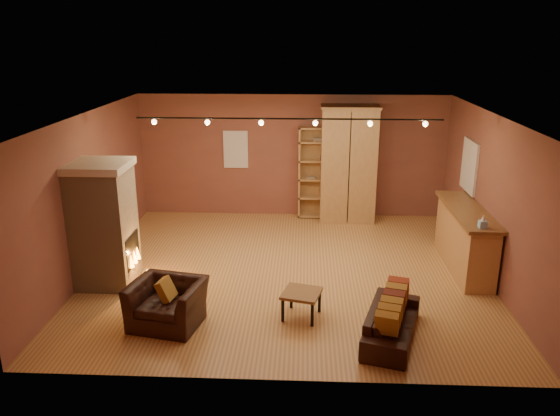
# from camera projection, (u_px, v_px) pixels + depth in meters

# --- Properties ---
(floor) EXTENTS (7.00, 7.00, 0.00)m
(floor) POSITION_uv_depth(u_px,v_px,m) (287.00, 271.00, 9.86)
(floor) COLOR #A36F39
(floor) RESTS_ON ground
(ceiling) EXTENTS (7.00, 7.00, 0.00)m
(ceiling) POSITION_uv_depth(u_px,v_px,m) (288.00, 116.00, 8.99)
(ceiling) COLOR brown
(ceiling) RESTS_ON back_wall
(back_wall) EXTENTS (7.00, 0.02, 2.80)m
(back_wall) POSITION_uv_depth(u_px,v_px,m) (292.00, 156.00, 12.51)
(back_wall) COLOR brown
(back_wall) RESTS_ON floor
(left_wall) EXTENTS (0.02, 6.50, 2.80)m
(left_wall) POSITION_uv_depth(u_px,v_px,m) (89.00, 194.00, 9.58)
(left_wall) COLOR brown
(left_wall) RESTS_ON floor
(right_wall) EXTENTS (0.02, 6.50, 2.80)m
(right_wall) POSITION_uv_depth(u_px,v_px,m) (493.00, 200.00, 9.27)
(right_wall) COLOR brown
(right_wall) RESTS_ON floor
(fireplace) EXTENTS (1.01, 0.98, 2.12)m
(fireplace) POSITION_uv_depth(u_px,v_px,m) (104.00, 224.00, 9.10)
(fireplace) COLOR tan
(fireplace) RESTS_ON floor
(back_window) EXTENTS (0.56, 0.04, 0.86)m
(back_window) POSITION_uv_depth(u_px,v_px,m) (236.00, 149.00, 12.51)
(back_window) COLOR silver
(back_window) RESTS_ON back_wall
(bookcase) EXTENTS (0.86, 0.34, 2.11)m
(bookcase) POSITION_uv_depth(u_px,v_px,m) (317.00, 172.00, 12.48)
(bookcase) COLOR tan
(bookcase) RESTS_ON floor
(armoire) EXTENTS (1.28, 0.72, 2.61)m
(armoire) POSITION_uv_depth(u_px,v_px,m) (348.00, 164.00, 12.17)
(armoire) COLOR tan
(armoire) RESTS_ON floor
(bar_counter) EXTENTS (0.63, 2.35, 1.13)m
(bar_counter) POSITION_uv_depth(u_px,v_px,m) (465.00, 238.00, 9.83)
(bar_counter) COLOR tan
(bar_counter) RESTS_ON floor
(tissue_box) EXTENTS (0.12, 0.12, 0.21)m
(tissue_box) POSITION_uv_depth(u_px,v_px,m) (483.00, 223.00, 8.71)
(tissue_box) COLOR #8EC1E4
(tissue_box) RESTS_ON bar_counter
(right_window) EXTENTS (0.05, 0.90, 1.00)m
(right_window) POSITION_uv_depth(u_px,v_px,m) (469.00, 166.00, 10.52)
(right_window) COLOR silver
(right_window) RESTS_ON right_wall
(loveseat) EXTENTS (0.89, 1.65, 0.70)m
(loveseat) POSITION_uv_depth(u_px,v_px,m) (392.00, 316.00, 7.61)
(loveseat) COLOR black
(loveseat) RESTS_ON floor
(armchair) EXTENTS (1.13, 0.85, 0.89)m
(armchair) POSITION_uv_depth(u_px,v_px,m) (167.00, 296.00, 7.94)
(armchair) COLOR black
(armchair) RESTS_ON floor
(coffee_table) EXTENTS (0.66, 0.66, 0.41)m
(coffee_table) POSITION_uv_depth(u_px,v_px,m) (302.00, 296.00, 8.18)
(coffee_table) COLOR brown
(coffee_table) RESTS_ON floor
(track_rail) EXTENTS (5.20, 0.09, 0.13)m
(track_rail) POSITION_uv_depth(u_px,v_px,m) (288.00, 121.00, 9.22)
(track_rail) COLOR black
(track_rail) RESTS_ON ceiling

